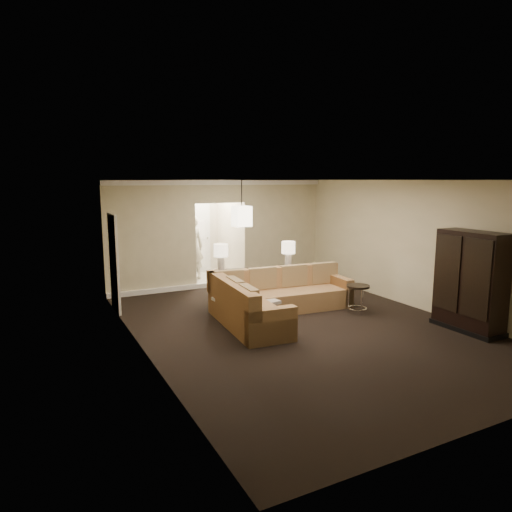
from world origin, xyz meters
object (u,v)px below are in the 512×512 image
coffee_table (246,308)px  armoire (470,283)px  drink_table (358,293)px  person (192,244)px  sectional_sofa (273,299)px  console_table (255,283)px

coffee_table → armoire: size_ratio=0.61×
armoire → drink_table: armoire is taller
drink_table → person: person is taller
sectional_sofa → armoire: 3.77m
sectional_sofa → person: person is taller
sectional_sofa → console_table: sectional_sofa is taller
sectional_sofa → coffee_table: size_ratio=2.82×
armoire → drink_table: size_ratio=3.09×
console_table → drink_table: console_table is taller
sectional_sofa → person: (-0.31, 4.16, 0.65)m
person → console_table: bearing=102.7°
coffee_table → person: (0.27, 4.06, 0.80)m
person → coffee_table: bearing=90.4°
sectional_sofa → coffee_table: (-0.58, 0.10, -0.15)m
coffee_table → armoire: 4.31m
console_table → person: bearing=109.8°
console_table → coffee_table: bearing=-114.6°
coffee_table → armoire: (3.41, -2.54, 0.69)m
armoire → sectional_sofa: bearing=139.3°
console_table → armoire: armoire is taller
drink_table → person: (-2.02, 4.78, 0.58)m
drink_table → armoire: bearing=-58.2°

